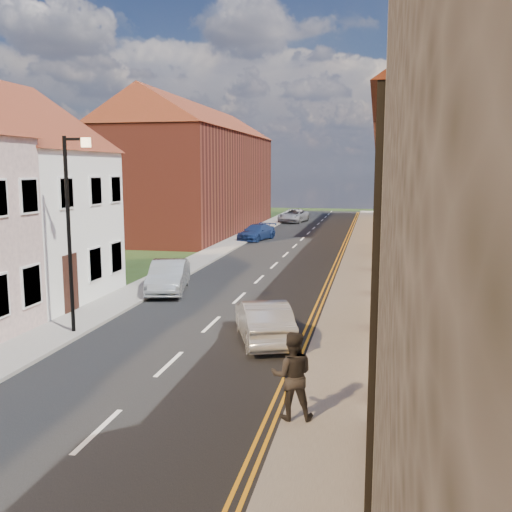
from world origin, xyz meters
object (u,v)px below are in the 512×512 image
object	(u,v)px
car_mid	(169,276)
car_mid_b	(264,321)
pedestrian_right	(292,375)
lamppost	(71,222)
car_far	(257,232)
car_distant	(294,216)

from	to	relation	value
car_mid	car_mid_b	size ratio (longest dim) A/B	1.05
pedestrian_right	lamppost	bearing A→B (deg)	-42.03
lamppost	pedestrian_right	size ratio (longest dim) A/B	3.32
car_mid	lamppost	bearing A→B (deg)	-107.88
car_far	car_distant	xyz separation A→B (m)	(0.66, 14.50, 0.07)
car_distant	car_mid	bearing A→B (deg)	-82.01
car_far	car_distant	bearing A→B (deg)	102.45
car_mid	pedestrian_right	distance (m)	13.33
car_distant	car_mid_b	distance (m)	38.97
lamppost	pedestrian_right	xyz separation A→B (m)	(7.51, -4.84, -2.51)
car_far	car_mid	bearing A→B (deg)	-74.96
lamppost	car_far	distance (m)	24.94
car_mid	car_far	world-z (taller)	car_mid
car_mid_b	car_mid	bearing A→B (deg)	-68.71
pedestrian_right	car_mid_b	distance (m)	5.67
pedestrian_right	car_distant	bearing A→B (deg)	-91.18
car_far	pedestrian_right	xyz separation A→B (m)	(6.90, -29.60, 0.45)
lamppost	car_distant	xyz separation A→B (m)	(1.27, 39.26, -2.89)
lamppost	car_distant	size ratio (longest dim) A/B	1.28
car_far	car_mid_b	size ratio (longest dim) A/B	1.03
car_mid	car_far	distance (m)	18.20
car_mid	car_distant	size ratio (longest dim) A/B	0.87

